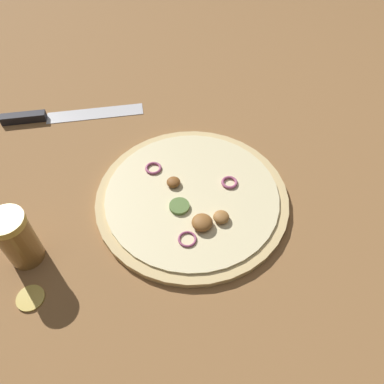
% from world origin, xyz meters
% --- Properties ---
extents(ground_plane, '(3.00, 3.00, 0.00)m').
position_xyz_m(ground_plane, '(0.00, 0.00, 0.00)').
color(ground_plane, olive).
extents(pizza, '(0.34, 0.34, 0.03)m').
position_xyz_m(pizza, '(-0.00, -0.00, 0.01)').
color(pizza, '#D6B77A').
rests_on(pizza, ground_plane).
extents(knife, '(0.19, 0.26, 0.02)m').
position_xyz_m(knife, '(0.07, 0.37, 0.01)').
color(knife, silver).
rests_on(knife, ground_plane).
extents(spice_jar, '(0.05, 0.05, 0.10)m').
position_xyz_m(spice_jar, '(-0.21, 0.19, 0.05)').
color(spice_jar, olive).
rests_on(spice_jar, ground_plane).
extents(loose_cap, '(0.04, 0.04, 0.01)m').
position_xyz_m(loose_cap, '(-0.27, 0.14, 0.00)').
color(loose_cap, gold).
rests_on(loose_cap, ground_plane).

